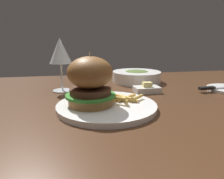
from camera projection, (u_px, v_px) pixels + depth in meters
The scene contains 8 objects.
dining_table at pixel (129, 118), 0.69m from camera, with size 1.41×0.86×0.74m.
main_plate at pixel (107, 106), 0.53m from camera, with size 0.26×0.26×0.01m, color white.
burger_sandwich at pixel (90, 81), 0.50m from camera, with size 0.13×0.13×0.13m.
fries_pile at pixel (124, 98), 0.55m from camera, with size 0.11×0.09×0.02m.
wine_glass at pixel (60, 52), 0.68m from camera, with size 0.08×0.08×0.19m.
table_knife at pixel (218, 88), 0.71m from camera, with size 0.20×0.03×0.01m.
butter_dish at pixel (147, 89), 0.70m from camera, with size 0.09×0.06×0.04m.
soup_bowl at pixel (136, 76), 0.87m from camera, with size 0.21×0.21×0.05m.
Camera 1 is at (-0.18, -0.62, 0.92)m, focal length 32.00 mm.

